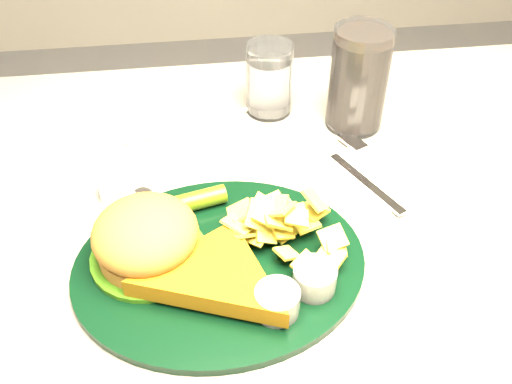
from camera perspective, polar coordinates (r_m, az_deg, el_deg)
table at (r=1.04m, az=1.41°, el=-17.13°), size 1.20×0.80×0.75m
dinner_plate at (r=0.65m, az=-3.75°, el=-5.26°), size 0.36×0.31×0.08m
water_glass at (r=0.90m, az=1.34°, el=11.21°), size 0.10×0.10×0.11m
cola_glass at (r=0.87m, az=10.21°, el=11.03°), size 0.10×0.10×0.16m
fork_napkin at (r=0.80m, az=10.73°, el=1.39°), size 0.21×0.23×0.01m
spoon at (r=0.71m, az=-10.46°, el=-4.58°), size 0.09×0.16×0.01m
ramekin at (r=0.78m, az=-13.87°, el=0.44°), size 0.05×0.05×0.03m
wrapped_straw at (r=0.89m, az=-6.80°, el=6.58°), size 0.22×0.14×0.01m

